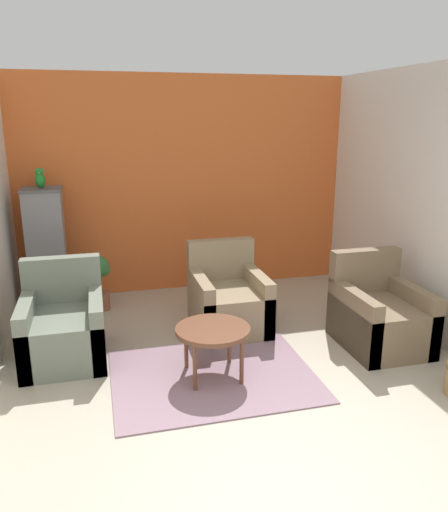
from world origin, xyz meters
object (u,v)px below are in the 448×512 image
(armchair_middle, at_px, (228,302))
(armchair_right, at_px, (379,317))
(armchair_left, at_px, (64,329))
(parrot, at_px, (40,179))
(birdcage, at_px, (47,253))
(potted_plant, at_px, (98,278))
(coffee_table, at_px, (213,333))

(armchair_middle, bearing_deg, armchair_right, -30.59)
(armchair_left, xyz_separation_m, parrot, (-0.21, 1.31, 1.23))
(birdcage, bearing_deg, armchair_right, -29.57)
(potted_plant, bearing_deg, coffee_table, -63.72)
(coffee_table, xyz_separation_m, armchair_right, (1.71, 0.21, -0.12))
(armchair_middle, relative_size, potted_plant, 1.37)
(potted_plant, bearing_deg, armchair_right, -32.11)
(coffee_table, height_order, armchair_left, armchair_left)
(coffee_table, bearing_deg, armchair_right, 6.86)
(coffee_table, distance_m, armchair_middle, 1.06)
(armchair_left, relative_size, birdcage, 0.63)
(armchair_left, relative_size, parrot, 3.92)
(birdcage, xyz_separation_m, potted_plant, (0.54, -0.15, -0.30))
(coffee_table, xyz_separation_m, armchair_left, (-1.25, 0.69, -0.12))
(armchair_middle, bearing_deg, potted_plant, 146.42)
(birdcage, xyz_separation_m, parrot, (-0.00, 0.00, 0.84))
(armchair_right, distance_m, armchair_middle, 1.52)
(armchair_left, relative_size, armchair_middle, 1.00)
(birdcage, relative_size, parrot, 6.26)
(armchair_middle, distance_m, parrot, 2.44)
(birdcage, bearing_deg, potted_plant, -15.28)
(armchair_left, xyz_separation_m, armchair_right, (2.95, -0.48, 0.00))
(armchair_left, height_order, armchair_right, same)
(coffee_table, relative_size, armchair_middle, 0.72)
(coffee_table, distance_m, armchair_left, 1.43)
(armchair_right, distance_m, birdcage, 3.65)
(coffee_table, height_order, birdcage, birdcage)
(potted_plant, bearing_deg, armchair_left, -105.86)
(coffee_table, height_order, armchair_middle, armchair_middle)
(birdcage, bearing_deg, armchair_left, -81.09)
(parrot, bearing_deg, birdcage, -90.00)
(coffee_table, height_order, parrot, parrot)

